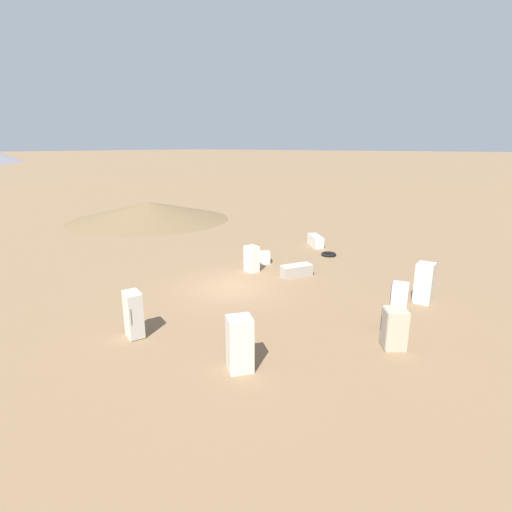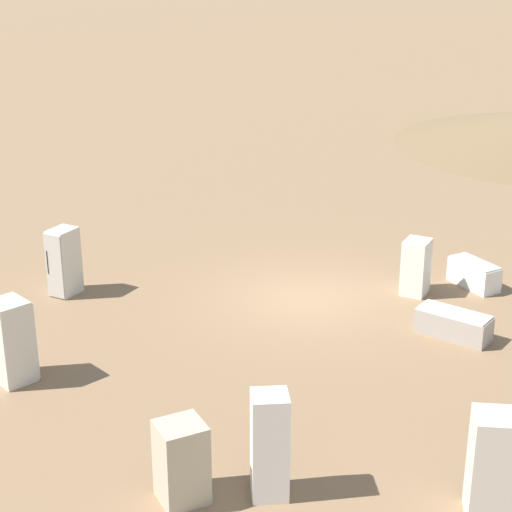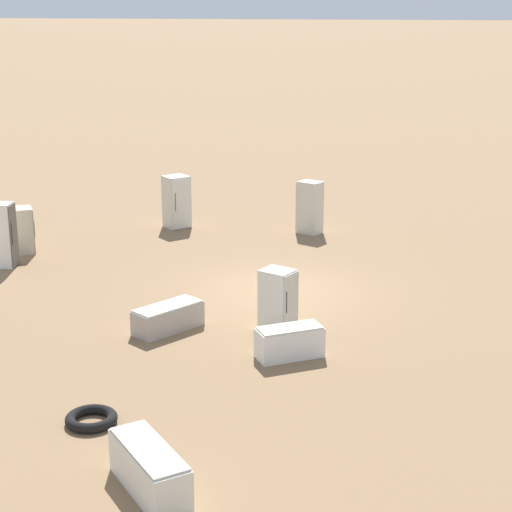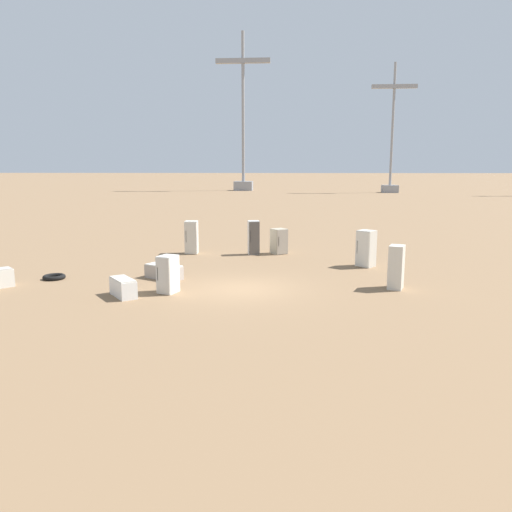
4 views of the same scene
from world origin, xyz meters
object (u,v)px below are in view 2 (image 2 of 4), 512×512
at_px(discarded_fridge_6, 270,445).
at_px(discarded_fridge_7, 12,341).
at_px(discarded_fridge_2, 181,462).
at_px(discarded_fridge_4, 474,274).
at_px(discarded_fridge_8, 64,262).
at_px(discarded_fridge_5, 416,267).
at_px(discarded_fridge_0, 491,466).
at_px(discarded_fridge_3, 453,324).

height_order(discarded_fridge_6, discarded_fridge_7, discarded_fridge_6).
distance_m(discarded_fridge_2, discarded_fridge_7, 5.63).
relative_size(discarded_fridge_4, discarded_fridge_7, 0.84).
bearing_deg(discarded_fridge_7, discarded_fridge_8, 135.05).
bearing_deg(discarded_fridge_5, discarded_fridge_7, -125.96).
distance_m(discarded_fridge_2, discarded_fridge_5, 10.31).
height_order(discarded_fridge_0, discarded_fridge_8, discarded_fridge_0).
relative_size(discarded_fridge_5, discarded_fridge_8, 0.83).
bearing_deg(discarded_fridge_8, discarded_fridge_6, 150.06).
xyz_separation_m(discarded_fridge_2, discarded_fridge_4, (5.71, 10.14, -0.37)).
bearing_deg(discarded_fridge_2, discarded_fridge_4, 25.47).
bearing_deg(discarded_fridge_0, discarded_fridge_5, 93.73).
relative_size(discarded_fridge_3, discarded_fridge_8, 1.03).
bearing_deg(discarded_fridge_6, discarded_fridge_8, 116.38).
xyz_separation_m(discarded_fridge_4, discarded_fridge_7, (-10.12, -6.65, 0.56)).
bearing_deg(discarded_fridge_7, discarded_fridge_0, 19.51).
bearing_deg(discarded_fridge_0, discarded_fridge_3, 88.85).
bearing_deg(discarded_fridge_8, discarded_fridge_0, 162.50).
distance_m(discarded_fridge_3, discarded_fridge_4, 3.28).
relative_size(discarded_fridge_5, discarded_fridge_6, 0.77).
relative_size(discarded_fridge_2, discarded_fridge_5, 0.97).
distance_m(discarded_fridge_3, discarded_fridge_6, 7.51).
bearing_deg(discarded_fridge_0, discarded_fridge_2, -178.61).
xyz_separation_m(discarded_fridge_2, discarded_fridge_6, (1.44, 0.33, 0.24)).
bearing_deg(discarded_fridge_3, discarded_fridge_0, -150.72).
bearing_deg(discarded_fridge_5, discarded_fridge_3, -52.83).
xyz_separation_m(discarded_fridge_6, discarded_fridge_8, (-6.41, 7.78, -0.07)).
distance_m(discarded_fridge_0, discarded_fridge_8, 12.69).
bearing_deg(discarded_fridge_2, discarded_fridge_0, -31.94).
bearing_deg(discarded_fridge_4, discarded_fridge_2, -157.15).
height_order(discarded_fridge_3, discarded_fridge_5, discarded_fridge_5).
bearing_deg(discarded_fridge_4, discarded_fridge_8, 152.98).
relative_size(discarded_fridge_2, discarded_fridge_4, 0.95).
bearing_deg(discarded_fridge_2, discarded_fridge_7, 106.58).
distance_m(discarded_fridge_0, discarded_fridge_6, 3.58).
distance_m(discarded_fridge_5, discarded_fridge_6, 9.50).
height_order(discarded_fridge_0, discarded_fridge_3, discarded_fridge_0).
distance_m(discarded_fridge_4, discarded_fridge_6, 10.71).
height_order(discarded_fridge_0, discarded_fridge_5, discarded_fridge_0).
bearing_deg(discarded_fridge_0, discarded_fridge_8, 140.09).
bearing_deg(discarded_fridge_6, discarded_fridge_4, 53.37).
distance_m(discarded_fridge_3, discarded_fridge_5, 2.66).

